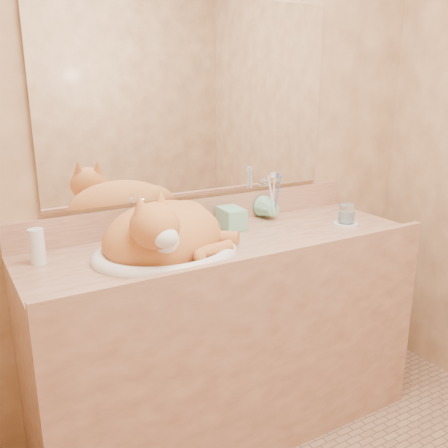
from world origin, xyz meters
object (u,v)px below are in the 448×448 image
cat (164,231)px  soap_dispenser (239,209)px  toothbrush_cup (274,211)px  vanity_counter (228,337)px  sink_basin (165,233)px  water_glass (346,214)px

cat → soap_dispenser: bearing=-1.2°
cat → toothbrush_cup: cat is taller
vanity_counter → sink_basin: size_ratio=2.98×
vanity_counter → sink_basin: 0.58m
vanity_counter → sink_basin: (-0.27, -0.02, 0.51)m
soap_dispenser → vanity_counter: bearing=-135.6°
vanity_counter → cat: bearing=-178.6°
cat → water_glass: size_ratio=5.85×
toothbrush_cup → water_glass: bearing=-41.3°
sink_basin → cat: 0.01m
soap_dispenser → toothbrush_cup: soap_dispenser is taller
vanity_counter → soap_dispenser: size_ratio=7.97×
sink_basin → toothbrush_cup: sink_basin is taller
sink_basin → toothbrush_cup: (0.61, 0.17, -0.04)m
cat → soap_dispenser: (0.37, 0.09, 0.01)m
cat → water_glass: 0.85m
sink_basin → soap_dispenser: 0.39m
vanity_counter → cat: cat is taller
vanity_counter → water_glass: size_ratio=19.26×
soap_dispenser → water_glass: bearing=-12.6°
water_glass → toothbrush_cup: bearing=138.7°
cat → toothbrush_cup: size_ratio=4.71×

